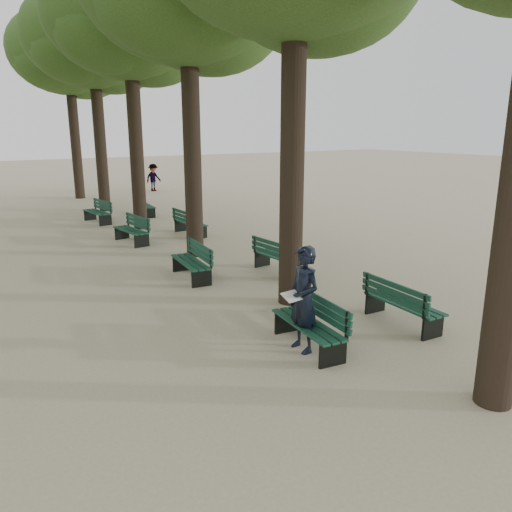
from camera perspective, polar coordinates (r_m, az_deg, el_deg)
ground at (r=8.34m, az=7.58°, el=-13.03°), size 120.00×120.00×0.00m
tree_central_3 at (r=20.05m, az=-14.37°, el=25.07°), size 6.00×6.00×9.95m
tree_central_4 at (r=24.77m, az=-18.22°, el=22.71°), size 6.00×6.00×9.95m
tree_central_5 at (r=29.59m, az=-20.75°, el=21.06°), size 6.00×6.00×9.95m
bench_left_0 at (r=9.04m, az=5.97°, el=-8.82°), size 0.77×1.85×0.92m
bench_left_1 at (r=13.09m, az=-7.43°, el=-1.42°), size 0.74×1.85×0.92m
bench_left_2 at (r=17.50m, az=-14.06°, el=2.32°), size 0.77×1.85×0.92m
bench_left_3 at (r=21.63m, az=-17.68°, el=4.35°), size 0.81×1.86×0.92m
bench_right_0 at (r=10.42m, az=16.39°, el=-6.13°), size 0.66×1.83×0.92m
bench_right_1 at (r=13.51m, az=2.72°, el=-0.80°), size 0.70×1.84×0.92m
bench_right_2 at (r=18.44m, az=-7.51°, el=3.25°), size 0.63×1.82×0.92m
bench_right_3 at (r=22.88m, az=-12.58°, el=5.22°), size 0.73×1.84×0.92m
man_with_map at (r=8.71m, az=5.46°, el=-4.95°), size 0.63×0.76×1.89m
pedestrian_b at (r=31.58m, az=-11.64°, el=8.77°), size 1.12×0.66×1.66m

